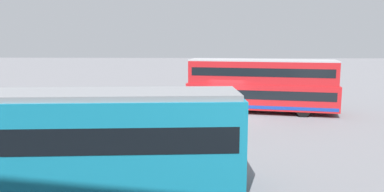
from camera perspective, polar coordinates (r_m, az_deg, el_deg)
The scene contains 6 objects.
ground_plane at distance 26.32m, azimuth 5.33°, elevation -3.16°, with size 160.00×160.00×0.00m, color gray.
double_decker_bus at distance 27.89m, azimuth 10.60°, elevation 1.59°, with size 11.17×4.42×3.94m.
tram_yellow at distance 14.23m, azimuth -20.75°, elevation -6.33°, with size 13.76×3.85×3.61m.
pedestrian_near_railing at distance 20.84m, azimuth -0.43°, elevation -3.51°, with size 0.45×0.45×1.72m.
pedestrian_railing at distance 22.28m, azimuth -3.26°, elevation -3.42°, with size 6.34×0.81×1.08m.
info_sign at distance 22.92m, azimuth -11.67°, elevation -0.76°, with size 1.22×0.29×2.43m.
Camera 1 is at (1.45, 25.71, 5.45)m, focal length 34.58 mm.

